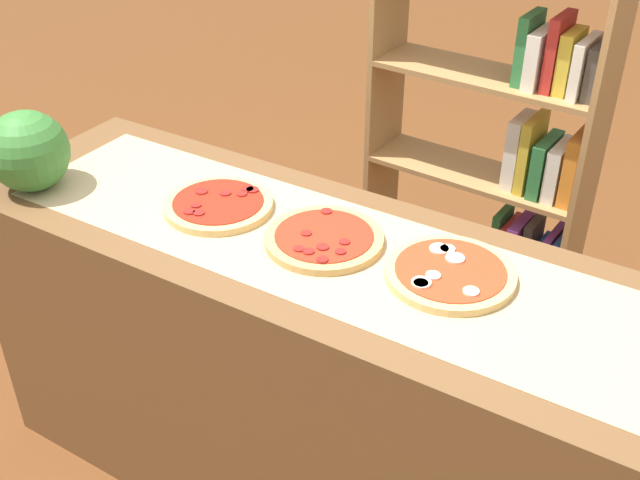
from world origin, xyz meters
name	(u,v)px	position (x,y,z in m)	size (l,w,h in m)	color
counter	(320,381)	(0.00, 0.00, 0.46)	(2.00, 0.62, 0.92)	brown
parchment_paper	(320,246)	(0.00, 0.00, 0.92)	(1.75, 0.46, 0.00)	tan
pizza_pepperoni_0	(218,205)	(-0.33, 0.01, 0.93)	(0.30, 0.30, 0.03)	#DBB26B
pizza_pepperoni_1	(324,239)	(0.00, 0.02, 0.93)	(0.30, 0.30, 0.03)	tan
pizza_mozzarella_2	(450,273)	(0.33, 0.05, 0.93)	(0.31, 0.31, 0.03)	#DBB26B
watermelon	(28,151)	(-0.85, -0.16, 1.03)	(0.23, 0.23, 0.23)	#387A33
bookshelf	(504,196)	(0.18, 0.92, 0.67)	(0.78, 0.28, 1.44)	#A87A47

